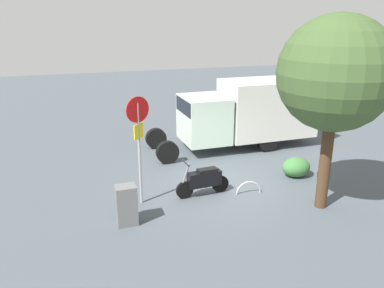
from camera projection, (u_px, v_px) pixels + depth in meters
name	position (u px, v px, depth m)	size (l,w,h in m)	color
ground_plane	(222.00, 185.00, 13.05)	(60.00, 60.00, 0.00)	#474F56
box_truck_near	(247.00, 111.00, 16.58)	(7.23, 2.20, 2.89)	black
motorcycle	(204.00, 180.00, 12.21)	(1.81, 0.55, 1.20)	black
stop_sign	(139.00, 134.00, 11.14)	(0.71, 0.33, 3.33)	#9E9EA3
street_tree	(336.00, 74.00, 10.37)	(3.19, 3.19, 5.60)	#47301E
utility_cabinet	(126.00, 205.00, 10.46)	(0.56, 0.44, 1.14)	slate
bike_rack_hoop	(248.00, 193.00, 12.48)	(0.85, 0.85, 0.05)	#B7B7BC
shrub_near_sign	(296.00, 167.00, 13.71)	(1.03, 0.84, 0.70)	#3D7338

